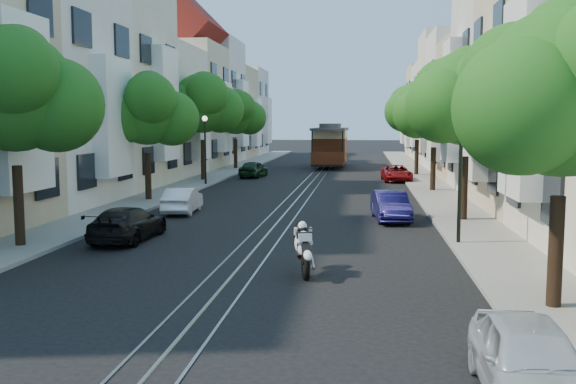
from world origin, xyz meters
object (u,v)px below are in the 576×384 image
(tree_w_a, at_px, (15,94))
(parked_car_e_near, at_px, (530,361))
(tree_e_a, at_px, (566,96))
(cable_car, at_px, (330,144))
(tree_e_b, at_px, (468,100))
(lamp_east, at_px, (461,156))
(parked_car_w_mid, at_px, (183,200))
(parked_car_e_far, at_px, (397,173))
(tree_e_c, at_px, (436,109))
(tree_w_d, at_px, (236,114))
(sportbike_rider, at_px, (303,245))
(parked_car_e_mid, at_px, (391,206))
(lamp_west, at_px, (205,139))
(tree_e_d, at_px, (419,109))
(parked_car_w_near, at_px, (128,224))
(parked_car_w_far, at_px, (254,169))
(tree_w_b, at_px, (148,112))

(tree_w_a, height_order, parked_car_e_near, tree_w_a)
(tree_e_a, xyz_separation_m, cable_car, (-6.76, 42.54, -2.35))
(tree_e_b, bearing_deg, tree_e_a, -90.00)
(lamp_east, bearing_deg, parked_car_w_mid, 149.80)
(lamp_east, distance_m, parked_car_e_far, 22.52)
(tree_e_c, relative_size, parked_car_e_near, 1.91)
(tree_e_a, height_order, cable_car, tree_e_a)
(tree_w_d, bearing_deg, tree_e_c, -48.01)
(parked_car_e_near, bearing_deg, sportbike_rider, 118.84)
(cable_car, xyz_separation_m, parked_car_e_mid, (3.90, -30.41, -1.47))
(parked_car_e_near, relative_size, parked_car_e_mid, 0.96)
(tree_e_a, xyz_separation_m, lamp_west, (-13.56, 25.02, -1.55))
(parked_car_w_mid, bearing_deg, parked_car_e_far, -125.45)
(tree_e_a, relative_size, cable_car, 0.69)
(parked_car_e_mid, bearing_deg, tree_e_d, 76.78)
(lamp_west, bearing_deg, tree_e_a, -61.55)
(sportbike_rider, bearing_deg, tree_e_c, 62.36)
(tree_e_b, xyz_separation_m, parked_car_e_mid, (-2.86, 0.13, -4.15))
(tree_w_d, xyz_separation_m, sportbike_rider, (8.92, -36.34, -3.83))
(cable_car, relative_size, parked_car_e_far, 2.33)
(tree_w_a, bearing_deg, lamp_east, 8.57)
(tree_w_d, bearing_deg, parked_car_e_far, -37.11)
(tree_e_c, height_order, lamp_west, tree_e_c)
(tree_e_a, height_order, tree_w_a, tree_w_a)
(tree_e_c, bearing_deg, tree_w_d, 131.99)
(tree_e_c, height_order, parked_car_w_near, tree_e_c)
(tree_e_c, bearing_deg, parked_car_w_mid, -140.10)
(tree_e_b, bearing_deg, sportbike_rider, -120.40)
(tree_w_d, relative_size, cable_car, 0.72)
(tree_e_d, distance_m, tree_w_a, 32.38)
(parked_car_w_far, bearing_deg, tree_e_a, 117.66)
(tree_w_b, bearing_deg, tree_w_d, 90.00)
(tree_e_d, height_order, parked_car_w_far, tree_e_d)
(tree_e_a, distance_m, tree_e_b, 12.00)
(tree_w_d, height_order, sportbike_rider, tree_w_d)
(tree_e_d, xyz_separation_m, tree_w_b, (-14.40, -17.00, -0.47))
(tree_w_b, distance_m, cable_car, 26.76)
(lamp_east, bearing_deg, parked_car_e_near, -93.48)
(tree_e_b, xyz_separation_m, tree_w_d, (-14.40, 27.00, -0.13))
(parked_car_e_mid, bearing_deg, tree_w_a, -154.04)
(cable_car, xyz_separation_m, parked_car_w_near, (-4.90, -35.81, -1.49))
(tree_e_c, relative_size, lamp_west, 1.57)
(tree_e_a, relative_size, tree_e_b, 0.94)
(tree_e_c, distance_m, lamp_east, 16.10)
(tree_e_b, xyz_separation_m, sportbike_rider, (-5.48, -9.34, -3.97))
(cable_car, relative_size, parked_car_e_near, 2.65)
(tree_e_a, xyz_separation_m, parked_car_w_near, (-11.66, 6.74, -3.84))
(tree_e_a, distance_m, parked_car_e_mid, 13.04)
(tree_w_b, bearing_deg, lamp_west, 84.03)
(tree_e_b, distance_m, parked_car_e_far, 17.99)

